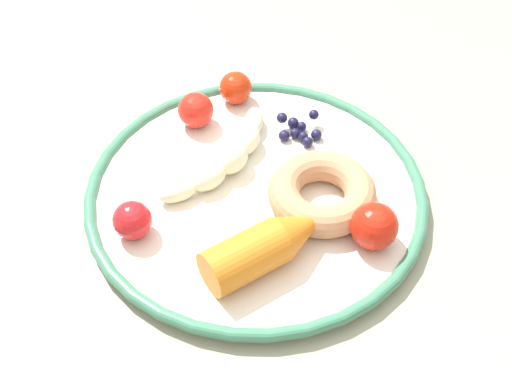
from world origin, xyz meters
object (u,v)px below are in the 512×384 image
Objects in this scene: plate at (256,194)px; tomato_far at (236,88)px; donut at (322,193)px; tomato_extra at (196,110)px; carrot_orange at (269,245)px; banana at (226,157)px; blueberry_pile at (299,129)px; tomato_mid at (374,226)px; dining_table at (219,233)px; tomato_near at (132,220)px.

tomato_far is (0.04, -0.13, 0.02)m from plate.
donut is 2.71× the size of tomato_extra.
tomato_extra is (0.14, -0.10, 0.00)m from donut.
carrot_orange is 0.19m from tomato_extra.
banana is 0.09m from blueberry_pile.
carrot_orange is 0.09m from tomato_mid.
tomato_far is (0.01, -0.10, 0.00)m from banana.
tomato_extra is (0.04, 0.04, 0.00)m from tomato_far.
tomato_far is 0.94× the size of tomato_extra.
banana is at bearing -21.81° from donut.
tomato_extra reaches higher than plate.
blueberry_pile is (-0.08, -0.05, 0.12)m from dining_table.
blueberry_pile is (-0.03, -0.09, 0.01)m from plate.
dining_table is at bearing -27.15° from tomato_mid.
tomato_mid is at bearing -160.33° from carrot_orange.
tomato_mid reaches higher than donut.
tomato_far reaches higher than donut.
donut is 2.84× the size of tomato_near.
tomato_far reaches higher than banana.
donut is (-0.06, 0.01, 0.02)m from plate.
tomato_extra is (0.10, -0.17, -0.00)m from carrot_orange.
tomato_extra is (0.07, -0.09, 0.02)m from plate.
carrot_orange is at bearing 85.59° from blueberry_pile.
dining_table is 0.17m from donut.
tomato_mid reaches higher than dining_table.
plate is 8.79× the size of tomato_extra.
carrot_orange reaches higher than dining_table.
banana reaches higher than dining_table.
dining_table is 10.33× the size of donut.
donut is at bearing 107.24° from blueberry_pile.
donut reaches higher than dining_table.
tomato_mid reaches higher than tomato_extra.
banana is 3.39× the size of tomato_mid.
plate is 0.05m from banana.
tomato_mid reaches higher than plate.
tomato_far is (0.06, -0.21, -0.00)m from carrot_orange.
donut reaches higher than plate.
banana is at bearing 93.06° from tomato_far.
banana is at bearing 39.25° from blueberry_pile.
banana is 3.90× the size of tomato_extra.
tomato_mid reaches higher than carrot_orange.
blueberry_pile is at bearing 147.59° from tomato_far.
tomato_extra reaches higher than blueberry_pile.
banana is at bearing -28.50° from tomato_mid.
tomato_extra is at bearing -35.22° from donut.
dining_table is 0.12m from plate.
plate is 7.63× the size of tomato_mid.
tomato_near is at bearing 31.97° from plate.
tomato_mid is at bearing 140.26° from donut.
tomato_far reaches higher than blueberry_pile.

